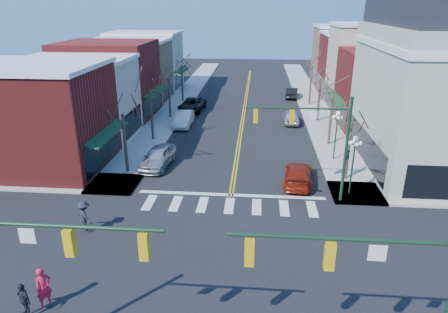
% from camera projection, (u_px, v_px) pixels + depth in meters
% --- Properties ---
extents(ground, '(160.00, 160.00, 0.00)m').
position_uv_depth(ground, '(221.00, 263.00, 20.60)').
color(ground, black).
rests_on(ground, ground).
extents(sidewalk_left, '(3.50, 70.00, 0.15)m').
position_uv_depth(sidewalk_left, '(152.00, 136.00, 39.86)').
color(sidewalk_left, '#9E9B93').
rests_on(sidewalk_left, ground).
extents(sidewalk_right, '(3.50, 70.00, 0.15)m').
position_uv_depth(sidewalk_right, '(330.00, 141.00, 38.46)').
color(sidewalk_right, '#9E9B93').
rests_on(sidewalk_right, ground).
extents(bldg_left_brick_a, '(10.00, 8.50, 8.00)m').
position_uv_depth(bldg_left_brick_a, '(38.00, 119.00, 31.32)').
color(bldg_left_brick_a, maroon).
rests_on(bldg_left_brick_a, ground).
extents(bldg_left_stucco_a, '(10.00, 7.00, 7.50)m').
position_uv_depth(bldg_left_stucco_a, '(80.00, 100.00, 38.61)').
color(bldg_left_stucco_a, '#B8B198').
rests_on(bldg_left_stucco_a, ground).
extents(bldg_left_brick_b, '(10.00, 9.00, 8.50)m').
position_uv_depth(bldg_left_brick_b, '(109.00, 80.00, 45.87)').
color(bldg_left_brick_b, maroon).
rests_on(bldg_left_brick_b, ground).
extents(bldg_left_tan, '(10.00, 7.50, 7.80)m').
position_uv_depth(bldg_left_tan, '(131.00, 71.00, 53.66)').
color(bldg_left_tan, '#A17F59').
rests_on(bldg_left_tan, ground).
extents(bldg_left_stucco_b, '(10.00, 8.00, 8.20)m').
position_uv_depth(bldg_left_stucco_b, '(146.00, 62.00, 60.79)').
color(bldg_left_stucco_b, '#B8B198').
rests_on(bldg_left_stucco_b, ground).
extents(bldg_right_brick_a, '(10.00, 8.50, 8.00)m').
position_uv_depth(bldg_right_brick_a, '(390.00, 90.00, 41.85)').
color(bldg_right_brick_a, maroon).
rests_on(bldg_right_brick_a, ground).
extents(bldg_right_stucco, '(10.00, 7.00, 10.00)m').
position_uv_depth(bldg_right_stucco, '(372.00, 69.00, 48.70)').
color(bldg_right_stucco, '#B8B198').
rests_on(bldg_right_stucco, ground).
extents(bldg_right_brick_b, '(10.00, 8.00, 8.50)m').
position_uv_depth(bldg_right_brick_b, '(358.00, 66.00, 55.94)').
color(bldg_right_brick_b, maroon).
rests_on(bldg_right_brick_b, ground).
extents(bldg_right_tan, '(10.00, 8.00, 9.00)m').
position_uv_depth(bldg_right_tan, '(347.00, 57.00, 63.28)').
color(bldg_right_tan, '#A17F59').
rests_on(bldg_right_tan, ground).
extents(traffic_mast_near_left, '(6.60, 0.28, 7.20)m').
position_uv_depth(traffic_mast_near_left, '(22.00, 271.00, 12.47)').
color(traffic_mast_near_left, '#14331E').
rests_on(traffic_mast_near_left, ground).
extents(traffic_mast_near_right, '(6.60, 0.28, 7.20)m').
position_uv_depth(traffic_mast_near_right, '(386.00, 291.00, 11.59)').
color(traffic_mast_near_right, '#14331E').
rests_on(traffic_mast_near_right, ground).
extents(traffic_mast_far_right, '(6.60, 0.28, 7.20)m').
position_uv_depth(traffic_mast_far_right, '(318.00, 135.00, 25.34)').
color(traffic_mast_far_right, '#14331E').
rests_on(traffic_mast_far_right, ground).
extents(lamppost_corner, '(0.36, 0.36, 4.33)m').
position_uv_depth(lamppost_corner, '(354.00, 155.00, 26.78)').
color(lamppost_corner, '#14331E').
rests_on(lamppost_corner, ground).
extents(lamppost_midblock, '(0.36, 0.36, 4.33)m').
position_uv_depth(lamppost_midblock, '(337.00, 127.00, 32.82)').
color(lamppost_midblock, '#14331E').
rests_on(lamppost_midblock, ground).
extents(tree_left_a, '(0.24, 0.24, 4.76)m').
position_uv_depth(tree_left_a, '(125.00, 144.00, 30.64)').
color(tree_left_a, '#382B21').
rests_on(tree_left_a, ground).
extents(tree_left_b, '(0.24, 0.24, 5.04)m').
position_uv_depth(tree_left_b, '(152.00, 115.00, 38.03)').
color(tree_left_b, '#382B21').
rests_on(tree_left_b, ground).
extents(tree_left_c, '(0.24, 0.24, 4.55)m').
position_uv_depth(tree_left_c, '(170.00, 99.00, 45.55)').
color(tree_left_c, '#382B21').
rests_on(tree_left_c, ground).
extents(tree_left_d, '(0.24, 0.24, 4.90)m').
position_uv_depth(tree_left_d, '(182.00, 84.00, 52.92)').
color(tree_left_d, '#382B21').
rests_on(tree_left_d, ground).
extents(tree_right_a, '(0.24, 0.24, 4.62)m').
position_uv_depth(tree_right_a, '(348.00, 152.00, 29.32)').
color(tree_right_a, '#382B21').
rests_on(tree_right_a, ground).
extents(tree_right_b, '(0.24, 0.24, 5.18)m').
position_uv_depth(tree_right_b, '(331.00, 119.00, 36.66)').
color(tree_right_b, '#382B21').
rests_on(tree_right_b, ground).
extents(tree_right_c, '(0.24, 0.24, 4.83)m').
position_uv_depth(tree_right_c, '(319.00, 101.00, 44.16)').
color(tree_right_c, '#382B21').
rests_on(tree_right_c, ground).
extents(tree_right_d, '(0.24, 0.24, 4.97)m').
position_uv_depth(tree_right_d, '(310.00, 86.00, 51.57)').
color(tree_right_d, '#382B21').
rests_on(tree_right_d, ground).
extents(car_left_near, '(2.53, 5.05, 1.65)m').
position_uv_depth(car_left_near, '(158.00, 157.00, 32.41)').
color(car_left_near, '#B6B6BB').
rests_on(car_left_near, ground).
extents(car_left_mid, '(1.72, 4.83, 1.59)m').
position_uv_depth(car_left_mid, '(184.00, 119.00, 43.17)').
color(car_left_mid, silver).
rests_on(car_left_mid, ground).
extents(car_left_far, '(3.06, 5.87, 1.58)m').
position_uv_depth(car_left_far, '(192.00, 105.00, 49.16)').
color(car_left_far, black).
rests_on(car_left_far, ground).
extents(car_right_near, '(2.58, 5.13, 1.43)m').
position_uv_depth(car_right_near, '(298.00, 174.00, 29.44)').
color(car_right_near, '#99210D').
rests_on(car_right_near, ground).
extents(car_right_mid, '(1.73, 4.26, 1.45)m').
position_uv_depth(car_right_mid, '(291.00, 117.00, 44.23)').
color(car_right_mid, silver).
rests_on(car_right_mid, ground).
extents(car_right_far, '(1.99, 4.52, 1.44)m').
position_uv_depth(car_right_far, '(292.00, 93.00, 56.04)').
color(car_right_far, black).
rests_on(car_right_far, ground).
extents(pedestrian_red_a, '(0.76, 0.82, 1.87)m').
position_uv_depth(pedestrian_red_a, '(44.00, 287.00, 17.18)').
color(pedestrian_red_a, red).
rests_on(pedestrian_red_a, sidewalk_left).
extents(pedestrian_dark_a, '(0.98, 0.80, 1.56)m').
position_uv_depth(pedestrian_dark_a, '(24.00, 299.00, 16.72)').
color(pedestrian_dark_a, black).
rests_on(pedestrian_dark_a, sidewalk_left).
extents(pedestrian_dark_b, '(1.37, 1.27, 1.85)m').
position_uv_depth(pedestrian_dark_b, '(85.00, 216.00, 22.96)').
color(pedestrian_dark_b, black).
rests_on(pedestrian_dark_b, sidewalk_left).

